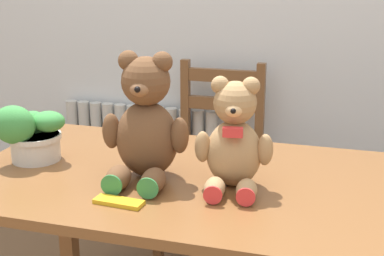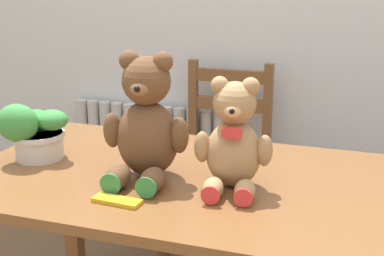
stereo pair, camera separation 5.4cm
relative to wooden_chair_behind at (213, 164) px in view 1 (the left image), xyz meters
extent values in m
cylinder|color=beige|center=(-0.84, 0.21, -0.13)|extent=(0.06, 0.06, 0.64)
cylinder|color=beige|center=(-0.77, 0.21, -0.13)|extent=(0.06, 0.06, 0.64)
cylinder|color=beige|center=(-0.70, 0.21, -0.13)|extent=(0.06, 0.06, 0.64)
cylinder|color=beige|center=(-0.63, 0.21, -0.13)|extent=(0.06, 0.06, 0.64)
cylinder|color=beige|center=(-0.56, 0.21, -0.13)|extent=(0.06, 0.06, 0.64)
cylinder|color=beige|center=(-0.49, 0.21, -0.13)|extent=(0.06, 0.06, 0.64)
cylinder|color=beige|center=(-0.42, 0.21, -0.13)|extent=(0.06, 0.06, 0.64)
cylinder|color=beige|center=(-0.35, 0.21, -0.13)|extent=(0.06, 0.06, 0.64)
cylinder|color=beige|center=(-0.28, 0.21, -0.13)|extent=(0.06, 0.06, 0.64)
cylinder|color=beige|center=(-0.21, 0.21, -0.13)|extent=(0.06, 0.06, 0.64)
cylinder|color=beige|center=(-0.14, 0.21, -0.13)|extent=(0.06, 0.06, 0.64)
cylinder|color=beige|center=(-0.06, 0.21, -0.13)|extent=(0.06, 0.06, 0.64)
cube|color=beige|center=(-0.45, 0.21, -0.43)|extent=(0.85, 0.10, 0.04)
cube|color=brown|center=(0.14, -0.82, 0.25)|extent=(1.39, 0.80, 0.03)
cube|color=brown|center=(-0.51, -0.47, -0.10)|extent=(0.06, 0.06, 0.69)
cube|color=brown|center=(0.00, -0.05, -0.02)|extent=(0.41, 0.46, 0.03)
cube|color=brown|center=(0.18, -0.26, -0.24)|extent=(0.04, 0.04, 0.42)
cube|color=brown|center=(-0.18, -0.26, -0.24)|extent=(0.04, 0.04, 0.42)
cube|color=brown|center=(0.18, 0.16, 0.00)|extent=(0.04, 0.04, 0.90)
cube|color=brown|center=(-0.18, 0.16, 0.00)|extent=(0.04, 0.04, 0.90)
cube|color=brown|center=(0.00, 0.16, 0.39)|extent=(0.33, 0.03, 0.06)
cube|color=brown|center=(0.00, 0.16, 0.25)|extent=(0.33, 0.03, 0.06)
ellipsoid|color=brown|center=(0.01, -0.85, 0.39)|extent=(0.20, 0.17, 0.23)
sphere|color=brown|center=(0.01, -0.85, 0.56)|extent=(0.14, 0.14, 0.14)
sphere|color=brown|center=(0.06, -0.85, 0.62)|extent=(0.06, 0.06, 0.06)
sphere|color=brown|center=(-0.04, -0.85, 0.62)|extent=(0.06, 0.06, 0.06)
ellipsoid|color=#8C5F3F|center=(0.01, -0.90, 0.55)|extent=(0.06, 0.06, 0.05)
sphere|color=black|center=(0.01, -0.93, 0.56)|extent=(0.02, 0.02, 0.02)
ellipsoid|color=brown|center=(0.11, -0.86, 0.41)|extent=(0.06, 0.06, 0.11)
ellipsoid|color=brown|center=(-0.10, -0.88, 0.41)|extent=(0.06, 0.06, 0.11)
ellipsoid|color=brown|center=(0.07, -0.96, 0.30)|extent=(0.08, 0.12, 0.07)
cylinder|color=#337F42|center=(0.07, -1.02, 0.30)|extent=(0.06, 0.01, 0.06)
ellipsoid|color=brown|center=(-0.04, -0.97, 0.30)|extent=(0.08, 0.12, 0.07)
cylinder|color=#337F42|center=(-0.03, -1.03, 0.30)|extent=(0.06, 0.01, 0.06)
ellipsoid|color=tan|center=(0.27, -0.85, 0.37)|extent=(0.18, 0.15, 0.20)
sphere|color=tan|center=(0.27, -0.85, 0.52)|extent=(0.12, 0.12, 0.12)
sphere|color=tan|center=(0.31, -0.84, 0.57)|extent=(0.05, 0.05, 0.05)
sphere|color=tan|center=(0.23, -0.85, 0.57)|extent=(0.05, 0.05, 0.05)
ellipsoid|color=#E5B279|center=(0.28, -0.89, 0.51)|extent=(0.06, 0.05, 0.04)
sphere|color=black|center=(0.28, -0.92, 0.51)|extent=(0.02, 0.02, 0.02)
ellipsoid|color=tan|center=(0.36, -0.85, 0.39)|extent=(0.05, 0.05, 0.09)
ellipsoid|color=tan|center=(0.19, -0.88, 0.39)|extent=(0.05, 0.05, 0.09)
ellipsoid|color=tan|center=(0.33, -0.94, 0.30)|extent=(0.07, 0.10, 0.06)
cylinder|color=red|center=(0.34, -0.99, 0.30)|extent=(0.05, 0.01, 0.05)
ellipsoid|color=tan|center=(0.24, -0.96, 0.30)|extent=(0.07, 0.10, 0.06)
cylinder|color=red|center=(0.25, -1.00, 0.30)|extent=(0.05, 0.01, 0.05)
cube|color=red|center=(0.28, -0.91, 0.45)|extent=(0.06, 0.03, 0.03)
cylinder|color=beige|center=(-0.40, -0.82, 0.31)|extent=(0.16, 0.16, 0.09)
cylinder|color=beige|center=(-0.40, -0.82, 0.35)|extent=(0.17, 0.17, 0.02)
ellipsoid|color=#3D8E42|center=(-0.35, -0.82, 0.40)|extent=(0.11, 0.10, 0.07)
ellipsoid|color=#3D8E42|center=(-0.41, -0.80, 0.39)|extent=(0.09, 0.09, 0.08)
ellipsoid|color=#3D8E42|center=(-0.43, -0.88, 0.40)|extent=(0.14, 0.11, 0.12)
cube|color=gold|center=(0.01, -1.07, 0.28)|extent=(0.14, 0.06, 0.01)
camera|label=1|loc=(0.57, -2.27, 0.88)|focal=50.00mm
camera|label=2|loc=(0.62, -2.25, 0.88)|focal=50.00mm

